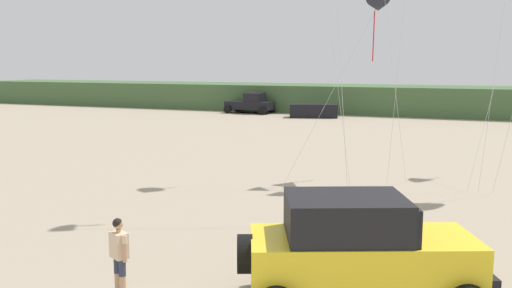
{
  "coord_description": "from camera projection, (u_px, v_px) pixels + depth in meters",
  "views": [
    {
      "loc": [
        4.95,
        -6.05,
        4.83
      ],
      "look_at": [
        0.62,
        4.78,
        3.11
      ],
      "focal_mm": 38.74,
      "sensor_mm": 36.0,
      "label": 1
    }
  ],
  "objects": [
    {
      "name": "dune_ridge",
      "position": [
        360.0,
        99.0,
        54.57
      ],
      "size": [
        90.0,
        7.76,
        2.64
      ],
      "primitive_type": "cube",
      "color": "#426038",
      "rests_on": "ground_plane"
    },
    {
      "name": "person_watching",
      "position": [
        119.0,
        252.0,
        11.45
      ],
      "size": [
        0.56,
        0.44,
        1.67
      ],
      "color": "tan",
      "rests_on": "ground_plane"
    },
    {
      "name": "distant_pickup",
      "position": [
        251.0,
        104.0,
        53.36
      ],
      "size": [
        4.72,
        2.66,
        1.98
      ],
      "color": "black",
      "rests_on": "ground_plane"
    },
    {
      "name": "distant_sedan",
      "position": [
        314.0,
        111.0,
        49.23
      ],
      "size": [
        4.5,
        2.78,
        1.2
      ],
      "primitive_type": "cube",
      "rotation": [
        0.0,
        0.0,
        0.28
      ],
      "color": "black",
      "rests_on": "ground_plane"
    },
    {
      "name": "jeep",
      "position": [
        359.0,
        249.0,
        10.88
      ],
      "size": [
        5.0,
        3.86,
        2.26
      ],
      "color": "yellow",
      "rests_on": "ground_plane"
    },
    {
      "name": "kite_purple_stunt",
      "position": [
        378.0,
        5.0,
        23.16
      ],
      "size": [
        3.41,
        4.91,
        7.9
      ],
      "color": "black",
      "rests_on": "ground_plane"
    }
  ]
}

